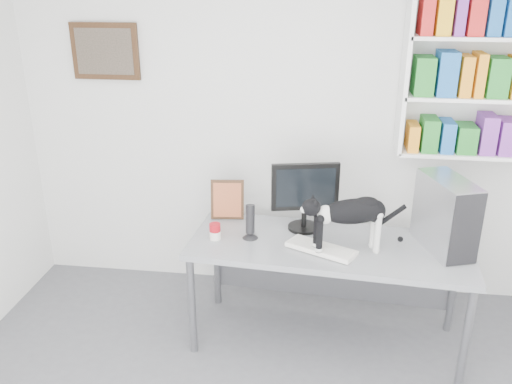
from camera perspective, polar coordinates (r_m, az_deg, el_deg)
room at (r=2.33m, az=-2.63°, el=-5.97°), size 4.01×4.01×2.70m
bookshelf at (r=4.05m, az=22.61°, el=11.95°), size 1.03×0.28×1.24m
wall_art at (r=4.36m, az=-15.60°, el=14.08°), size 0.52×0.04×0.42m
desk at (r=3.84m, az=7.44°, el=-10.56°), size 1.91×0.87×0.77m
monitor at (r=3.74m, az=5.16°, el=-0.43°), size 0.50×0.32×0.50m
keyboard at (r=3.55m, az=6.90°, el=-5.92°), size 0.48×0.35×0.03m
pc_tower at (r=3.67m, az=19.33°, el=-2.23°), size 0.36×0.52×0.48m
speaker at (r=3.64m, az=-0.62°, el=-3.09°), size 0.12×0.12×0.25m
leaning_print at (r=3.94m, az=-3.03°, el=-0.72°), size 0.25×0.12×0.30m
soup_can at (r=3.67m, az=-4.33°, el=-4.15°), size 0.09×0.09×0.11m
cat at (r=3.49m, az=9.85°, el=-3.43°), size 0.64×0.33×0.38m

